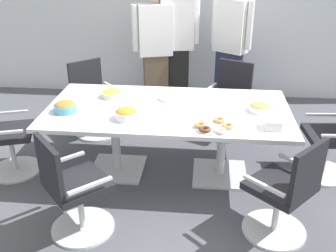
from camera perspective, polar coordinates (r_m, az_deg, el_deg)
name	(u,v)px	position (r m, az deg, el deg)	size (l,w,h in m)	color
ground_plane	(168,172)	(4.23, 0.00, -6.77)	(10.00, 10.00, 0.01)	#4C4F56
back_wall	(184,3)	(6.02, 2.31, 17.48)	(8.00, 0.10, 2.80)	silver
conference_table	(168,119)	(3.93, 0.00, 0.98)	(2.40, 1.20, 0.75)	silver
office_chair_0	(93,102)	(5.00, -10.86, 3.40)	(0.76, 0.76, 0.91)	silver
office_chair_1	(4,138)	(4.38, -22.75, -1.58)	(0.68, 0.68, 0.91)	silver
office_chair_2	(73,192)	(3.32, -13.73, -9.30)	(0.76, 0.76, 0.91)	silver
office_chair_3	(285,195)	(3.34, 16.66, -9.56)	(0.76, 0.76, 0.91)	silver
office_chair_4	(334,140)	(4.34, 23.01, -1.90)	(0.58, 0.58, 0.91)	silver
office_chair_5	(229,103)	(4.94, 8.89, 3.29)	(0.71, 0.71, 0.91)	silver
person_standing_0	(155,49)	(5.35, -1.85, 11.18)	(0.61, 0.33, 1.76)	brown
person_standing_1	(177,42)	(5.40, 1.25, 12.16)	(0.61, 0.30, 1.89)	black
person_standing_2	(230,45)	(5.45, 9.05, 11.58)	(0.55, 0.42, 1.83)	#232842
snack_bowl_chips_yellow	(112,93)	(4.17, -8.23, 4.74)	(0.21, 0.21, 0.09)	beige
snack_bowl_pretzels	(65,107)	(3.90, -14.75, 2.73)	(0.22, 0.22, 0.11)	#4C9EC6
snack_bowl_chips_orange	(126,114)	(3.63, -6.13, 1.79)	(0.21, 0.21, 0.11)	white
snack_bowl_cookies	(260,108)	(3.89, 13.21, 2.63)	(0.21, 0.21, 0.08)	white
donut_platter	(213,126)	(3.49, 6.64, 0.03)	(0.35, 0.34, 0.04)	white
plate_stack	(169,98)	(4.08, 0.09, 4.09)	(0.21, 0.21, 0.03)	white
napkin_pile	(273,124)	(3.56, 15.02, 0.28)	(0.15, 0.15, 0.09)	white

